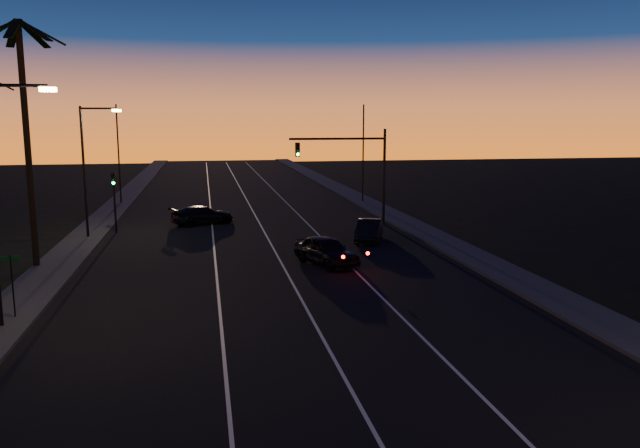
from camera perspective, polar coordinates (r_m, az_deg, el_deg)
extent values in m
cube|color=black|center=(34.91, -4.62, -3.17)|extent=(20.00, 170.00, 0.01)
cube|color=#343431|center=(35.57, -22.90, -3.54)|extent=(2.40, 170.00, 0.16)
cube|color=#343431|center=(37.69, 12.58, -2.30)|extent=(2.40, 170.00, 0.16)
cube|color=silver|center=(34.74, -9.56, -3.31)|extent=(0.12, 160.00, 0.01)
cube|color=silver|center=(34.96, -3.80, -3.12)|extent=(0.12, 160.00, 0.01)
cube|color=silver|center=(35.53, 1.82, -2.90)|extent=(0.12, 160.00, 0.01)
cylinder|color=black|center=(35.02, -25.17, 6.32)|extent=(0.32, 0.32, 12.50)
cube|color=black|center=(35.26, -24.06, 15.69)|extent=(2.18, 0.92, 1.18)
cube|color=black|center=(36.07, -24.74, 15.49)|extent=(1.25, 2.12, 1.18)
cube|color=black|center=(36.27, -26.21, 15.35)|extent=(1.34, 2.09, 1.18)
cube|color=black|center=(34.22, -26.27, 15.75)|extent=(0.45, 2.16, 1.18)
cube|color=black|center=(34.43, -24.72, 15.82)|extent=(1.95, 1.61, 1.18)
cylinder|color=black|center=(24.76, -26.17, 11.31)|extent=(2.20, 0.12, 0.12)
cube|color=#EDC75F|center=(24.49, -23.62, 11.21)|extent=(0.55, 0.26, 0.16)
cylinder|color=black|center=(42.69, -20.76, 4.34)|extent=(0.16, 0.16, 8.50)
cylinder|color=black|center=(42.38, -19.61, 9.93)|extent=(2.20, 0.12, 0.12)
cube|color=#EDC75F|center=(42.22, -18.10, 9.83)|extent=(0.55, 0.26, 0.16)
cylinder|color=black|center=(26.71, -26.27, -5.27)|extent=(0.06, 0.06, 2.60)
cube|color=#0B461A|center=(26.46, -26.46, -2.86)|extent=(0.70, 0.03, 0.20)
cylinder|color=black|center=(45.95, 5.89, 4.29)|extent=(0.20, 0.20, 7.00)
cylinder|color=black|center=(44.91, 1.62, 7.80)|extent=(7.00, 0.16, 0.16)
cube|color=black|center=(44.42, -2.07, 6.81)|extent=(0.32, 0.28, 1.00)
sphere|color=black|center=(44.24, -2.04, 7.21)|extent=(0.20, 0.20, 0.20)
sphere|color=black|center=(44.25, -2.04, 6.80)|extent=(0.20, 0.20, 0.20)
sphere|color=#14FF59|center=(44.27, -2.04, 6.39)|extent=(0.20, 0.20, 0.20)
cylinder|color=black|center=(44.64, -18.26, 1.90)|extent=(0.14, 0.14, 4.20)
cube|color=black|center=(44.47, -18.37, 3.94)|extent=(0.28, 0.25, 0.90)
sphere|color=black|center=(44.30, -18.41, 4.29)|extent=(0.18, 0.18, 0.18)
sphere|color=black|center=(44.32, -18.39, 3.93)|extent=(0.18, 0.18, 0.18)
sphere|color=#14FF59|center=(44.35, -18.37, 3.57)|extent=(0.18, 0.18, 0.18)
cylinder|color=black|center=(59.45, -17.94, 6.04)|extent=(0.14, 0.14, 9.00)
cylinder|color=black|center=(57.81, 3.97, 6.39)|extent=(0.14, 0.14, 9.00)
imported|color=black|center=(33.24, 0.57, -2.44)|extent=(3.34, 4.79, 1.51)
sphere|color=#FF0F05|center=(30.63, 2.13, -3.02)|extent=(0.18, 0.18, 0.18)
sphere|color=#FF0F05|center=(31.51, 4.39, -2.69)|extent=(0.18, 0.18, 0.18)
imported|color=black|center=(39.75, 4.50, -0.59)|extent=(2.85, 4.38, 1.36)
imported|color=black|center=(46.86, -10.68, 0.82)|extent=(5.06, 3.68, 1.36)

